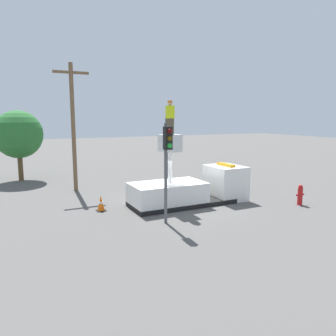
{
  "coord_description": "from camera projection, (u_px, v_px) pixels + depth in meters",
  "views": [
    {
      "loc": [
        -8.49,
        -15.36,
        4.79
      ],
      "look_at": [
        -1.48,
        -1.22,
        2.31
      ],
      "focal_mm": 35.0,
      "sensor_mm": 36.0,
      "label": 1
    }
  ],
  "objects": [
    {
      "name": "bucket_truck",
      "position": [
        190.0,
        189.0,
        18.16
      ],
      "size": [
        6.69,
        2.29,
        3.87
      ],
      "color": "black",
      "rests_on": "ground"
    },
    {
      "name": "ground_plane",
      "position": [
        182.0,
        204.0,
        18.06
      ],
      "size": [
        120.0,
        120.0,
        0.0
      ],
      "primitive_type": "plane",
      "color": "#565451"
    },
    {
      "name": "traffic_light_pole",
      "position": [
        167.0,
        153.0,
        14.3
      ],
      "size": [
        0.34,
        0.57,
        4.53
      ],
      "color": "#515156",
      "rests_on": "ground"
    },
    {
      "name": "worker",
      "position": [
        170.0,
        118.0,
        17.0
      ],
      "size": [
        0.4,
        0.26,
        1.75
      ],
      "color": "brown",
      "rests_on": "bucket_truck"
    },
    {
      "name": "traffic_cone_rear",
      "position": [
        101.0,
        204.0,
        16.79
      ],
      "size": [
        0.47,
        0.47,
        0.8
      ],
      "color": "black",
      "rests_on": "ground"
    },
    {
      "name": "utility_pole",
      "position": [
        73.0,
        123.0,
        20.83
      ],
      "size": [
        2.2,
        0.26,
        8.12
      ],
      "color": "brown",
      "rests_on": "ground"
    },
    {
      "name": "fire_hydrant",
      "position": [
        300.0,
        195.0,
        17.91
      ],
      "size": [
        0.51,
        0.27,
        1.13
      ],
      "color": "red",
      "rests_on": "ground"
    },
    {
      "name": "traffic_light_across",
      "position": [
        168.0,
        135.0,
        24.66
      ],
      "size": [
        0.34,
        0.57,
        4.86
      ],
      "color": "#515156",
      "rests_on": "ground"
    },
    {
      "name": "tree_left_bg",
      "position": [
        18.0,
        135.0,
        24.39
      ],
      "size": [
        3.56,
        3.56,
        5.28
      ],
      "color": "brown",
      "rests_on": "ground"
    }
  ]
}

